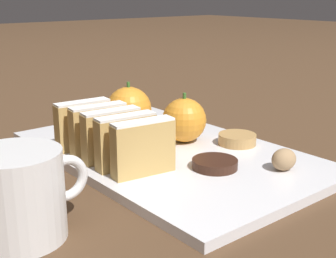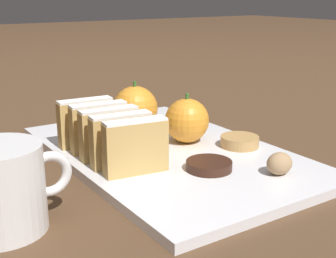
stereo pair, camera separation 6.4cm
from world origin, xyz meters
name	(u,v)px [view 2 (the right image)]	position (x,y,z in m)	size (l,w,h in m)	color
ground_plane	(168,158)	(0.00, 0.00, 0.00)	(6.00, 6.00, 0.00)	#513823
serving_platter	(168,154)	(0.00, 0.00, 0.01)	(0.27, 0.43, 0.01)	white
stollen_slice_front	(136,147)	(-0.08, -0.05, 0.05)	(0.08, 0.03, 0.07)	tan
stollen_slice_second	(121,140)	(-0.08, -0.02, 0.05)	(0.08, 0.03, 0.07)	tan
stollen_slice_third	(109,133)	(-0.08, 0.02, 0.05)	(0.08, 0.03, 0.07)	tan
stollen_slice_fourth	(99,127)	(-0.08, 0.05, 0.05)	(0.08, 0.03, 0.07)	tan
stollen_slice_fifth	(86,122)	(-0.09, 0.08, 0.05)	(0.08, 0.03, 0.07)	tan
orange_near	(135,109)	(0.01, 0.11, 0.05)	(0.07, 0.07, 0.08)	orange
orange_far	(187,121)	(0.04, 0.01, 0.04)	(0.06, 0.06, 0.07)	orange
walnut	(279,164)	(0.06, -0.15, 0.03)	(0.03, 0.03, 0.03)	tan
chocolate_cookie	(210,165)	(0.00, -0.09, 0.02)	(0.06, 0.06, 0.01)	#381E14
gingerbread_cookie	(240,141)	(0.09, -0.04, 0.02)	(0.05, 0.05, 0.02)	tan
evergreen_sprig	(110,108)	(0.00, 0.18, 0.03)	(0.05, 0.05, 0.05)	#23662D
coffee_mug	(1,188)	(-0.25, -0.08, 0.04)	(0.12, 0.09, 0.09)	white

